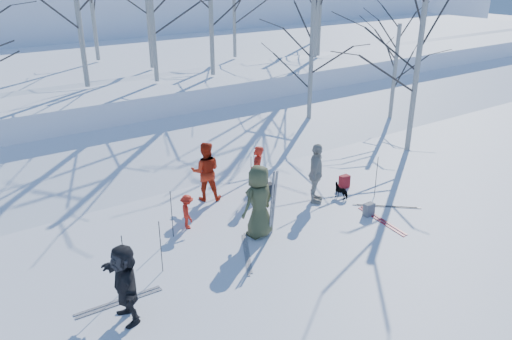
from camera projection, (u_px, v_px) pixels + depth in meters
ground at (287, 231)px, 13.60m from camera, size 120.00×120.00×0.00m
snow_ramp at (175, 151)px, 18.88m from camera, size 70.00×9.49×4.12m
snow_plateau at (90, 81)px, 26.17m from camera, size 70.00×18.00×2.20m
far_hill at (12, 23)px, 41.79m from camera, size 90.00×30.00×6.00m
skier_olive_center at (259, 202)px, 13.05m from camera, size 1.08×0.81×2.00m
skier_red_north at (257, 171)px, 15.37m from camera, size 0.71×0.69×1.64m
skier_redor_behind at (206, 171)px, 15.10m from camera, size 1.13×1.06×1.86m
skier_red_seated at (187, 212)px, 13.62m from camera, size 0.50×0.70×0.99m
skier_cream_east at (316, 174)px, 14.93m from camera, size 1.11×1.08×1.87m
skier_grey_west at (125, 283)px, 9.96m from camera, size 0.55×1.62×1.74m
dog at (341, 191)px, 15.47m from camera, size 0.37×0.59×0.46m
upright_ski_left at (272, 204)px, 13.02m from camera, size 0.11×0.17×1.90m
upright_ski_right at (274, 203)px, 13.10m from camera, size 0.10×0.23×1.89m
ski_pair_a at (387, 206)px, 14.97m from camera, size 2.08×2.10×0.02m
ski_pair_b at (247, 253)px, 12.58m from camera, size 1.79×2.07×0.02m
ski_pair_c at (119, 302)px, 10.79m from camera, size 0.34×1.91×0.02m
ski_pair_d at (382, 221)px, 14.15m from camera, size 0.60×1.94×0.02m
ski_pole_a at (172, 214)px, 13.10m from camera, size 0.02×0.02×1.34m
ski_pole_b at (254, 172)px, 15.73m from camera, size 0.02×0.02×1.34m
ski_pole_c at (376, 177)px, 15.34m from camera, size 0.02×0.02×1.34m
ski_pole_d at (251, 177)px, 15.36m from camera, size 0.02×0.02×1.34m
ski_pole_e at (161, 247)px, 11.61m from camera, size 0.02×0.02×1.34m
ski_pole_f at (124, 262)px, 11.03m from camera, size 0.02×0.02×1.34m
backpack_red at (344, 182)px, 16.15m from camera, size 0.32×0.22×0.42m
backpack_grey at (369, 210)px, 14.39m from camera, size 0.30×0.20×0.38m
backpack_dark at (268, 190)px, 15.60m from camera, size 0.34×0.24×0.40m
birch_plateau_a at (234, 9)px, 24.96m from camera, size 3.90×3.90×4.71m
birch_plateau_b at (152, 14)px, 19.66m from camera, size 4.35×4.35×5.36m
birch_plateau_d at (211, 5)px, 20.74m from camera, size 4.67×4.67×5.81m
birch_plateau_g at (148, 11)px, 22.34m from camera, size 4.15×4.15×5.08m
birch_plateau_i at (320, 1)px, 25.19m from camera, size 4.45×4.45×5.50m
birch_plateau_k at (77, 3)px, 18.60m from camera, size 5.01×5.01×6.30m
birch_plateau_l at (91, 0)px, 23.98m from camera, size 4.62×4.62×5.75m
birch_edge_b at (417, 66)px, 18.21m from camera, size 5.18×5.18×6.54m
birch_edge_c at (394, 76)px, 21.71m from camera, size 3.67×3.67×4.39m
birch_edge_e at (311, 70)px, 20.40m from camera, size 4.38×4.38×5.41m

